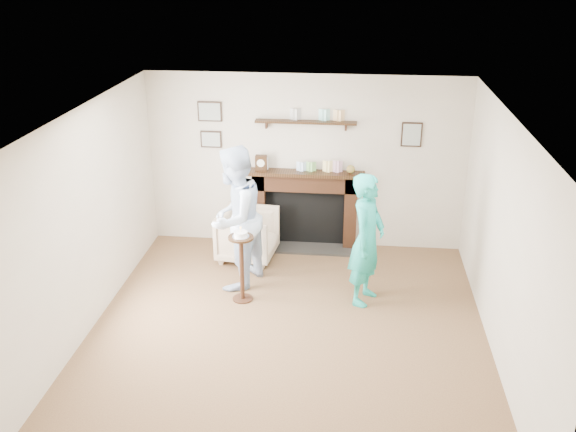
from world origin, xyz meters
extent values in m
plane|color=brown|center=(0.00, 0.00, 0.00)|extent=(5.00, 5.00, 0.00)
cube|color=beige|center=(0.00, 2.50, 1.25)|extent=(4.50, 0.04, 2.50)
cube|color=beige|center=(-2.25, 0.00, 1.25)|extent=(0.04, 5.00, 2.50)
cube|color=beige|center=(2.25, 0.00, 1.25)|extent=(0.04, 5.00, 2.50)
cube|color=white|center=(0.00, 0.00, 2.50)|extent=(4.50, 5.00, 0.04)
cube|color=black|center=(-0.66, 2.40, 0.55)|extent=(0.18, 0.20, 1.10)
cube|color=black|center=(0.66, 2.40, 0.55)|extent=(0.18, 0.20, 1.10)
cube|color=black|center=(0.00, 2.40, 0.98)|extent=(1.50, 0.20, 0.24)
cube|color=black|center=(0.00, 2.47, 0.43)|extent=(1.14, 0.06, 0.86)
cube|color=#2B2926|center=(0.00, 2.28, 0.01)|extent=(1.60, 0.44, 0.03)
cube|color=black|center=(0.00, 2.37, 1.12)|extent=(1.68, 0.26, 0.05)
cube|color=black|center=(0.00, 2.42, 1.85)|extent=(1.40, 0.15, 0.03)
cube|color=black|center=(-1.35, 2.48, 1.95)|extent=(0.34, 0.03, 0.28)
cube|color=black|center=(-1.35, 2.48, 1.55)|extent=(0.30, 0.03, 0.24)
cube|color=black|center=(1.45, 2.48, 1.70)|extent=(0.28, 0.03, 0.34)
cube|color=black|center=(-0.62, 2.37, 1.26)|extent=(0.16, 0.09, 0.22)
cylinder|color=white|center=(-0.62, 2.32, 1.27)|extent=(0.11, 0.01, 0.11)
sphere|color=green|center=(0.64, 2.37, 1.21)|extent=(0.12, 0.12, 0.12)
imported|color=tan|center=(-0.75, 1.90, 0.00)|extent=(0.85, 0.83, 0.70)
imported|color=silver|center=(-0.78, 1.12, 0.00)|extent=(0.96, 1.08, 1.86)
imported|color=teal|center=(0.87, 0.88, 0.00)|extent=(0.58, 0.70, 1.65)
cylinder|color=black|center=(-0.63, 0.73, 0.01)|extent=(0.25, 0.25, 0.02)
cylinder|color=black|center=(-0.63, 0.73, 0.42)|extent=(0.05, 0.05, 0.81)
cylinder|color=black|center=(-0.63, 0.73, 0.84)|extent=(0.31, 0.31, 0.03)
cylinder|color=silver|center=(-0.63, 0.73, 0.86)|extent=(0.21, 0.21, 0.01)
cylinder|color=white|center=(-0.63, 0.73, 0.89)|extent=(0.16, 0.16, 0.06)
cylinder|color=#FFE7A1|center=(-0.63, 0.73, 0.95)|extent=(0.01, 0.01, 0.05)
sphere|color=orange|center=(-0.63, 0.73, 0.98)|extent=(0.02, 0.02, 0.02)
camera|label=1|loc=(0.67, -6.16, 4.03)|focal=40.00mm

